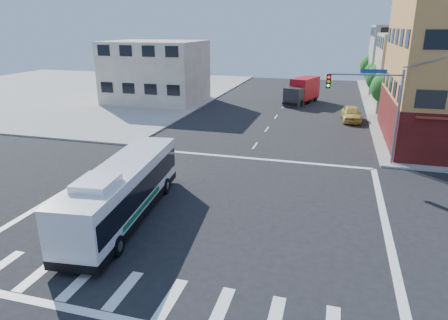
# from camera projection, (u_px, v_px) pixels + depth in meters

# --- Properties ---
(ground) EXTENTS (120.00, 120.00, 0.00)m
(ground) POSITION_uv_depth(u_px,v_px,m) (209.00, 208.00, 22.75)
(ground) COLOR black
(ground) RESTS_ON ground
(sidewalk_nw) EXTENTS (50.00, 50.00, 0.15)m
(sidewalk_nw) POSITION_uv_depth(u_px,v_px,m) (67.00, 90.00, 63.63)
(sidewalk_nw) COLOR gray
(sidewalk_nw) RESTS_ON ground
(building_east_near) EXTENTS (12.06, 10.06, 9.00)m
(building_east_near) POSITION_uv_depth(u_px,v_px,m) (429.00, 73.00, 47.94)
(building_east_near) COLOR #B3A989
(building_east_near) RESTS_ON ground
(building_east_far) EXTENTS (12.06, 10.06, 10.00)m
(building_east_far) POSITION_uv_depth(u_px,v_px,m) (412.00, 59.00, 60.54)
(building_east_far) COLOR #9D9D98
(building_east_far) RESTS_ON ground
(building_west) EXTENTS (12.06, 10.06, 8.00)m
(building_west) POSITION_uv_depth(u_px,v_px,m) (156.00, 72.00, 53.17)
(building_west) COLOR beige
(building_west) RESTS_ON ground
(signal_mast_ne) EXTENTS (7.91, 1.13, 8.07)m
(signal_mast_ne) POSITION_uv_depth(u_px,v_px,m) (375.00, 98.00, 28.51)
(signal_mast_ne) COLOR gray
(signal_mast_ne) RESTS_ON ground
(street_tree_a) EXTENTS (3.60, 3.60, 5.53)m
(street_tree_a) POSITION_uv_depth(u_px,v_px,m) (389.00, 86.00, 44.01)
(street_tree_a) COLOR #341F12
(street_tree_a) RESTS_ON ground
(street_tree_b) EXTENTS (3.80, 3.80, 5.79)m
(street_tree_b) POSITION_uv_depth(u_px,v_px,m) (382.00, 76.00, 51.25)
(street_tree_b) COLOR #341F12
(street_tree_b) RESTS_ON ground
(street_tree_c) EXTENTS (3.40, 3.40, 5.29)m
(street_tree_c) POSITION_uv_depth(u_px,v_px,m) (377.00, 72.00, 58.64)
(street_tree_c) COLOR #341F12
(street_tree_c) RESTS_ON ground
(street_tree_d) EXTENTS (4.00, 4.00, 6.03)m
(street_tree_d) POSITION_uv_depth(u_px,v_px,m) (373.00, 64.00, 65.80)
(street_tree_d) COLOR #341F12
(street_tree_d) RESTS_ON ground
(transit_bus) EXTENTS (3.61, 11.45, 3.33)m
(transit_bus) POSITION_uv_depth(u_px,v_px,m) (124.00, 190.00, 21.10)
(transit_bus) COLOR black
(transit_bus) RESTS_ON ground
(box_truck) EXTENTS (4.28, 7.63, 3.30)m
(box_truck) POSITION_uv_depth(u_px,v_px,m) (302.00, 91.00, 52.95)
(box_truck) COLOR #26252A
(box_truck) RESTS_ON ground
(parked_car) EXTENTS (2.18, 4.88, 1.63)m
(parked_car) POSITION_uv_depth(u_px,v_px,m) (351.00, 114.00, 43.26)
(parked_car) COLOR #D8C052
(parked_car) RESTS_ON ground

